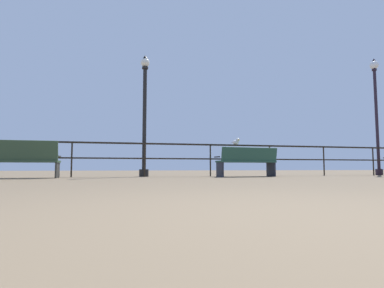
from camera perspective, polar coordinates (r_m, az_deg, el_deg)
ground_plane at (r=1.55m, az=15.65°, el=-13.95°), size 60.00×60.00×0.00m
pier_railing at (r=9.10m, az=-8.84°, el=-1.40°), size 24.33×0.05×1.00m
bench_near_left at (r=8.72m, az=-29.18°, el=-2.24°), size 1.71×0.62×0.95m
bench_near_right at (r=9.19m, az=10.35°, el=-3.00°), size 1.83×0.83×0.86m
lamppost_center at (r=9.40m, az=-8.87°, el=5.68°), size 0.28×0.28×3.73m
lamppost_right at (r=13.25m, az=31.20°, el=6.04°), size 0.31×0.31×4.36m
seagull_on_rail at (r=9.77m, az=8.24°, el=0.43°), size 0.21×0.41×0.20m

